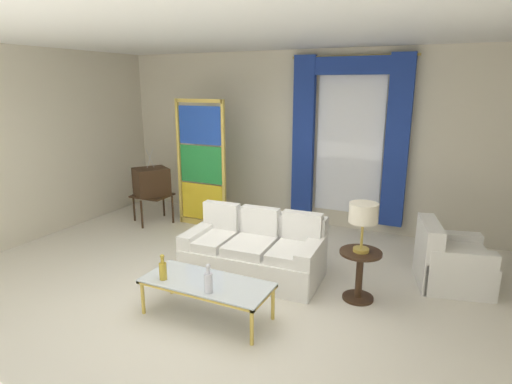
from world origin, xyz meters
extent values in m
plane|color=silver|center=(0.00, 0.00, 0.00)|extent=(16.00, 16.00, 0.00)
cube|color=beige|center=(0.00, 3.06, 1.50)|extent=(8.00, 0.12, 3.00)
cube|color=beige|center=(-3.66, 0.60, 1.50)|extent=(0.12, 7.00, 3.00)
cube|color=white|center=(0.00, 0.80, 3.02)|extent=(8.00, 7.60, 0.04)
cube|color=white|center=(0.76, 2.98, 1.55)|extent=(1.10, 0.02, 2.50)
cylinder|color=gold|center=(0.76, 2.90, 2.86)|extent=(2.00, 0.04, 0.04)
cube|color=navy|center=(-0.01, 2.88, 1.55)|extent=(0.36, 0.12, 2.70)
cube|color=navy|center=(1.53, 2.88, 1.55)|extent=(0.36, 0.12, 2.70)
cube|color=navy|center=(0.76, 2.88, 2.72)|extent=(1.80, 0.10, 0.28)
cube|color=white|center=(0.15, 0.59, 0.19)|extent=(1.79, 0.99, 0.38)
cube|color=white|center=(0.13, 0.96, 0.39)|extent=(1.75, 0.29, 0.78)
cube|color=white|center=(0.92, 0.63, 0.28)|extent=(0.25, 0.86, 0.56)
cube|color=white|center=(-0.63, 0.55, 0.28)|extent=(0.25, 0.86, 0.56)
cube|color=white|center=(0.73, 0.57, 0.44)|extent=(0.57, 0.77, 0.12)
cube|color=white|center=(0.71, 0.89, 0.66)|extent=(0.52, 0.17, 0.40)
cube|color=white|center=(0.15, 0.54, 0.44)|extent=(0.57, 0.77, 0.12)
cube|color=white|center=(0.13, 0.86, 0.66)|extent=(0.52, 0.17, 0.40)
cube|color=white|center=(-0.43, 0.51, 0.44)|extent=(0.57, 0.77, 0.12)
cube|color=white|center=(-0.45, 0.83, 0.66)|extent=(0.52, 0.17, 0.40)
cube|color=silver|center=(0.14, -0.52, 0.40)|extent=(1.40, 0.59, 0.02)
cube|color=gold|center=(0.14, -0.24, 0.38)|extent=(1.40, 0.04, 0.03)
cube|color=gold|center=(0.14, -0.79, 0.38)|extent=(1.40, 0.04, 0.03)
cube|color=gold|center=(-0.54, -0.52, 0.38)|extent=(0.04, 0.59, 0.03)
cube|color=gold|center=(0.82, -0.52, 0.38)|extent=(0.04, 0.59, 0.03)
cylinder|color=gold|center=(-0.52, -0.26, 0.19)|extent=(0.04, 0.04, 0.38)
cylinder|color=gold|center=(0.80, -0.26, 0.19)|extent=(0.04, 0.04, 0.38)
cylinder|color=gold|center=(-0.52, -0.77, 0.19)|extent=(0.04, 0.04, 0.38)
cylinder|color=gold|center=(0.80, -0.77, 0.19)|extent=(0.04, 0.04, 0.38)
cylinder|color=silver|center=(0.29, -0.71, 0.51)|extent=(0.08, 0.08, 0.20)
cylinder|color=silver|center=(0.29, -0.71, 0.64)|extent=(0.04, 0.04, 0.06)
sphere|color=silver|center=(0.29, -0.71, 0.69)|extent=(0.05, 0.05, 0.05)
cylinder|color=gold|center=(-0.30, -0.67, 0.50)|extent=(0.08, 0.08, 0.18)
cylinder|color=gold|center=(-0.30, -0.67, 0.62)|extent=(0.04, 0.04, 0.06)
sphere|color=gold|center=(-0.30, -0.67, 0.67)|extent=(0.05, 0.05, 0.05)
cube|color=#382314|center=(-2.45, 1.79, 0.50)|extent=(0.62, 0.54, 0.03)
cylinder|color=#382314|center=(-2.81, 1.69, 0.25)|extent=(0.04, 0.04, 0.50)
cylinder|color=#382314|center=(-2.50, 2.16, 0.25)|extent=(0.04, 0.04, 0.50)
cylinder|color=#382314|center=(-2.40, 1.43, 0.25)|extent=(0.04, 0.04, 0.50)
cylinder|color=#382314|center=(-2.10, 1.90, 0.25)|extent=(0.04, 0.04, 0.50)
cube|color=#382314|center=(-2.45, 1.79, 0.76)|extent=(0.71, 0.73, 0.48)
cube|color=black|center=(-2.65, 1.92, 0.78)|extent=(0.22, 0.34, 0.30)
cylinder|color=gold|center=(-2.69, 1.85, 0.59)|extent=(0.03, 0.04, 0.04)
cylinder|color=gold|center=(-2.61, 1.99, 0.59)|extent=(0.03, 0.04, 0.04)
cylinder|color=silver|center=(-2.45, 1.79, 1.18)|extent=(0.08, 0.11, 0.34)
cylinder|color=silver|center=(-2.45, 1.79, 1.18)|extent=(0.08, 0.11, 0.34)
cube|color=white|center=(2.51, 1.44, 0.20)|extent=(0.96, 0.96, 0.40)
cube|color=white|center=(2.51, 1.44, 0.45)|extent=(0.83, 0.83, 0.10)
cube|color=white|center=(2.20, 1.37, 0.40)|extent=(0.38, 0.82, 0.80)
cube|color=white|center=(2.44, 1.75, 0.29)|extent=(0.76, 0.35, 0.58)
cube|color=white|center=(2.59, 1.13, 0.29)|extent=(0.76, 0.35, 0.58)
cube|color=gold|center=(-1.99, 2.02, 1.10)|extent=(0.05, 0.05, 2.20)
cube|color=gold|center=(-1.09, 2.02, 1.10)|extent=(0.05, 0.05, 2.20)
cube|color=gold|center=(-1.54, 2.02, 2.17)|extent=(0.90, 0.05, 0.06)
cube|color=gold|center=(-1.54, 2.02, 0.05)|extent=(0.90, 0.05, 0.10)
cube|color=yellow|center=(-1.54, 2.02, 0.43)|extent=(0.82, 0.02, 0.64)
cube|color=#238E3D|center=(-1.54, 2.02, 1.10)|extent=(0.82, 0.02, 0.64)
cube|color=#1E47B7|center=(-1.54, 2.02, 1.77)|extent=(0.82, 0.02, 0.64)
cylinder|color=beige|center=(-1.05, 1.77, 0.03)|extent=(0.16, 0.16, 0.06)
ellipsoid|color=#1B5B84|center=(-1.05, 1.77, 0.14)|extent=(0.18, 0.32, 0.20)
sphere|color=#1B5B84|center=(-1.05, 1.91, 0.25)|extent=(0.09, 0.09, 0.09)
cone|color=gold|center=(-1.05, 1.97, 0.25)|extent=(0.02, 0.04, 0.02)
cone|color=#1A7458|center=(-1.05, 1.59, 0.24)|extent=(0.44, 0.40, 0.50)
cylinder|color=#382314|center=(1.53, 0.57, 0.58)|extent=(0.48, 0.48, 0.03)
cylinder|color=#382314|center=(1.53, 0.57, 0.29)|extent=(0.08, 0.08, 0.55)
cylinder|color=#382314|center=(1.53, 0.57, 0.01)|extent=(0.36, 0.36, 0.03)
cylinder|color=#B29338|center=(1.53, 0.57, 0.61)|extent=(0.18, 0.18, 0.04)
cylinder|color=#B29338|center=(1.53, 0.57, 0.81)|extent=(0.03, 0.03, 0.36)
cylinder|color=beige|center=(1.53, 0.57, 1.05)|extent=(0.32, 0.32, 0.22)
camera|label=1|loc=(2.38, -3.95, 2.44)|focal=29.46mm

